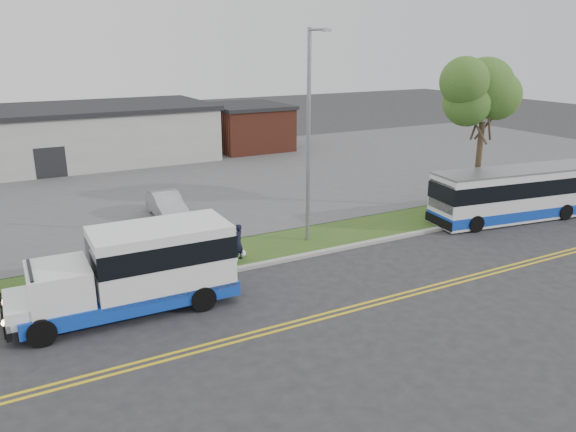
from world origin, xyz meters
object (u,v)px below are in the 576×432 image
tree_east (485,97)px  transit_bus (518,194)px  pedestrian (238,242)px  parked_car_a (167,205)px  shuttle_bus (141,267)px  streetlight_near (309,131)px

tree_east → transit_bus: tree_east is taller
pedestrian → transit_bus: bearing=142.5°
parked_car_a → pedestrian: bearing=-81.5°
pedestrian → shuttle_bus: bearing=-5.5°
shuttle_bus → parked_car_a: shuttle_bus is taller
shuttle_bus → transit_bus: bearing=3.9°
pedestrian → parked_car_a: bearing=-116.0°
tree_east → streetlight_near: (-11.00, -0.27, -0.97)m
streetlight_near → pedestrian: (-3.91, -0.76, -4.33)m
shuttle_bus → parked_car_a: (3.84, 9.82, -0.80)m
transit_bus → pedestrian: (-15.47, 1.36, -0.47)m
tree_east → parked_car_a: size_ratio=2.07×
shuttle_bus → streetlight_near: bearing=21.1°
tree_east → pedestrian: (-14.91, -1.04, -5.31)m
parked_car_a → tree_east: bearing=-20.0°
shuttle_bus → pedestrian: bearing=28.0°
transit_bus → parked_car_a: (-16.31, 8.81, -0.61)m
tree_east → parked_car_a: tree_east is taller
transit_bus → parked_car_a: bearing=159.5°
streetlight_near → parked_car_a: streetlight_near is taller
transit_bus → pedestrian: 15.53m
shuttle_bus → pedestrian: size_ratio=4.82×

